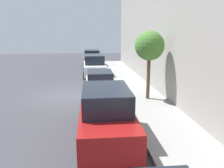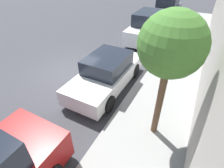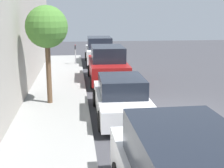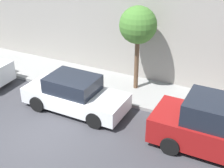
{
  "view_description": "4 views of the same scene",
  "coord_description": "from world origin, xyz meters",
  "px_view_note": "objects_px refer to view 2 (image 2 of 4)",
  "views": [
    {
      "loc": [
        1.53,
        -13.98,
        3.98
      ],
      "look_at": [
        2.97,
        -1.42,
        1.0
      ],
      "focal_mm": 35.0,
      "sensor_mm": 36.0,
      "label": 1
    },
    {
      "loc": [
        5.59,
        -5.94,
        4.95
      ],
      "look_at": [
        3.1,
        -1.09,
        1.0
      ],
      "focal_mm": 28.0,
      "sensor_mm": 36.0,
      "label": 2
    },
    {
      "loc": [
        3.99,
        10.89,
        3.86
      ],
      "look_at": [
        2.54,
        -1.23,
        1.0
      ],
      "focal_mm": 50.0,
      "sensor_mm": 36.0,
      "label": 3
    },
    {
      "loc": [
        -7.37,
        -6.65,
        7.28
      ],
      "look_at": [
        3.42,
        -1.33,
        1.0
      ],
      "focal_mm": 50.0,
      "sensor_mm": 36.0,
      "label": 4
    }
  ],
  "objects_px": {
    "parked_sedan_third": "(107,73)",
    "street_tree": "(171,46)",
    "parked_suv_fifth": "(167,9)",
    "parked_suv_fourth": "(148,27)"
  },
  "relations": [
    {
      "from": "parked_sedan_third",
      "to": "parked_suv_fifth",
      "type": "xyz_separation_m",
      "value": [
        -0.21,
        12.61,
        0.21
      ]
    },
    {
      "from": "parked_suv_fourth",
      "to": "street_tree",
      "type": "xyz_separation_m",
      "value": [
        2.88,
        -8.16,
        2.29
      ]
    },
    {
      "from": "parked_sedan_third",
      "to": "street_tree",
      "type": "relative_size",
      "value": 1.15
    },
    {
      "from": "parked_sedan_third",
      "to": "parked_suv_fourth",
      "type": "relative_size",
      "value": 0.94
    },
    {
      "from": "street_tree",
      "to": "parked_suv_fifth",
      "type": "bearing_deg",
      "value": 101.65
    },
    {
      "from": "parked_suv_fourth",
      "to": "street_tree",
      "type": "relative_size",
      "value": 1.22
    },
    {
      "from": "parked_suv_fourth",
      "to": "street_tree",
      "type": "distance_m",
      "value": 8.95
    },
    {
      "from": "parked_sedan_third",
      "to": "parked_suv_fifth",
      "type": "height_order",
      "value": "parked_suv_fifth"
    },
    {
      "from": "parked_sedan_third",
      "to": "parked_suv_fifth",
      "type": "bearing_deg",
      "value": 90.97
    },
    {
      "from": "parked_sedan_third",
      "to": "parked_suv_fourth",
      "type": "bearing_deg",
      "value": 91.21
    }
  ]
}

